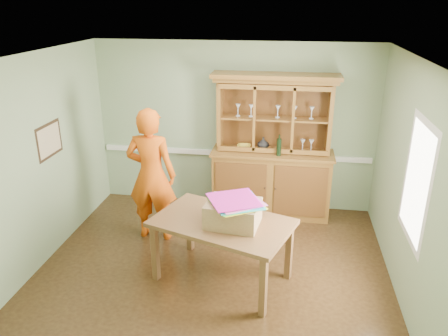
% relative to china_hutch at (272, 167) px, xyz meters
% --- Properties ---
extents(floor, '(4.50, 4.50, 0.00)m').
position_rel_china_hutch_xyz_m(floor, '(-0.64, -1.74, -0.79)').
color(floor, '#4C3418').
rests_on(floor, ground).
extents(ceiling, '(4.50, 4.50, 0.00)m').
position_rel_china_hutch_xyz_m(ceiling, '(-0.64, -1.74, 1.91)').
color(ceiling, white).
rests_on(ceiling, wall_back).
extents(wall_back, '(4.50, 0.00, 4.50)m').
position_rel_china_hutch_xyz_m(wall_back, '(-0.64, 0.26, 0.56)').
color(wall_back, '#87A279').
rests_on(wall_back, floor).
extents(wall_left, '(0.00, 4.00, 4.00)m').
position_rel_china_hutch_xyz_m(wall_left, '(-2.89, -1.74, 0.56)').
color(wall_left, '#87A279').
rests_on(wall_left, floor).
extents(wall_right, '(0.00, 4.00, 4.00)m').
position_rel_china_hutch_xyz_m(wall_right, '(1.61, -1.74, 0.56)').
color(wall_right, '#87A279').
rests_on(wall_right, floor).
extents(wall_front, '(4.50, 0.00, 4.50)m').
position_rel_china_hutch_xyz_m(wall_front, '(-0.64, -3.74, 0.56)').
color(wall_front, '#87A279').
rests_on(wall_front, floor).
extents(chair_rail, '(4.41, 0.05, 0.08)m').
position_rel_china_hutch_xyz_m(chair_rail, '(-0.64, 0.23, 0.11)').
color(chair_rail, white).
rests_on(chair_rail, wall_back).
extents(framed_map, '(0.03, 0.60, 0.46)m').
position_rel_china_hutch_xyz_m(framed_map, '(-2.87, -1.44, 0.76)').
color(framed_map, black).
rests_on(framed_map, wall_left).
extents(window_panel, '(0.03, 0.96, 1.36)m').
position_rel_china_hutch_xyz_m(window_panel, '(1.59, -2.04, 0.71)').
color(window_panel, white).
rests_on(window_panel, wall_right).
extents(china_hutch, '(1.92, 0.63, 2.25)m').
position_rel_china_hutch_xyz_m(china_hutch, '(0.00, 0.00, 0.00)').
color(china_hutch, brown).
rests_on(china_hutch, floor).
extents(dining_table, '(1.85, 1.45, 0.81)m').
position_rel_china_hutch_xyz_m(dining_table, '(-0.49, -1.94, -0.08)').
color(dining_table, brown).
rests_on(dining_table, floor).
extents(cardboard_box, '(0.66, 0.55, 0.28)m').
position_rel_china_hutch_xyz_m(cardboard_box, '(-0.35, -1.99, 0.16)').
color(cardboard_box, tan).
rests_on(cardboard_box, dining_table).
extents(kite_stack, '(0.71, 0.71, 0.05)m').
position_rel_china_hutch_xyz_m(kite_stack, '(-0.32, -2.02, 0.33)').
color(kite_stack, yellow).
rests_on(kite_stack, cardboard_box).
extents(person, '(0.72, 0.48, 1.94)m').
position_rel_china_hutch_xyz_m(person, '(-1.64, -1.04, 0.18)').
color(person, '#E3580E').
rests_on(person, floor).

